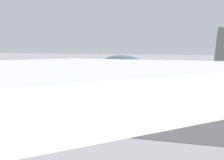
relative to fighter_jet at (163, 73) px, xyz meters
name	(u,v)px	position (x,y,z in m)	size (l,w,h in m)	color
ground_plane	(132,107)	(1.82, 1.38, -2.46)	(400.00, 400.00, 0.00)	gray
runway_strip	(132,107)	(1.80, 1.38, -2.45)	(240.00, 26.00, 0.02)	#3F3F41
fighter_jet	(163,73)	(0.00, 0.00, 0.00)	(17.54, 14.19, 5.67)	#9A979D
crew_person	(114,82)	(11.58, -11.22, -1.64)	(0.60, 0.48, 1.64)	#1E2338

